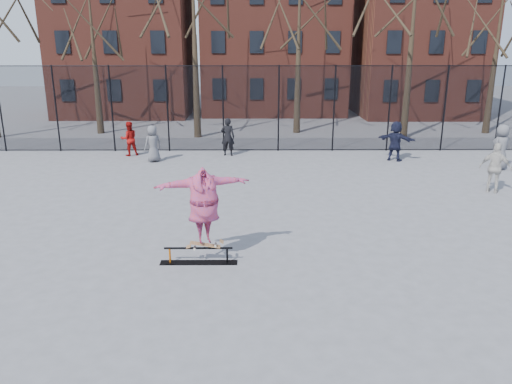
{
  "coord_description": "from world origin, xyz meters",
  "views": [
    {
      "loc": [
        -0.02,
        -10.46,
        4.98
      ],
      "look_at": [
        0.06,
        1.5,
        1.39
      ],
      "focal_mm": 35.0,
      "sensor_mm": 36.0,
      "label": 1
    }
  ],
  "objects_px": {
    "bystander_red": "(129,139)",
    "bystander_white": "(495,168)",
    "skate_rail": "(199,257)",
    "bystander_grey": "(153,144)",
    "bystander_navy": "(396,141)",
    "skater": "(204,207)",
    "bystander_extra": "(501,147)",
    "skateboard": "(205,245)",
    "bystander_black": "(228,137)"
  },
  "relations": [
    {
      "from": "bystander_white",
      "to": "bystander_extra",
      "type": "height_order",
      "value": "bystander_extra"
    },
    {
      "from": "bystander_grey",
      "to": "bystander_red",
      "type": "distance_m",
      "value": 1.8
    },
    {
      "from": "bystander_grey",
      "to": "bystander_red",
      "type": "height_order",
      "value": "bystander_grey"
    },
    {
      "from": "skateboard",
      "to": "skater",
      "type": "xyz_separation_m",
      "value": [
        0.0,
        0.0,
        0.94
      ]
    },
    {
      "from": "bystander_white",
      "to": "bystander_red",
      "type": "bearing_deg",
      "value": 9.59
    },
    {
      "from": "bystander_black",
      "to": "bystander_red",
      "type": "relative_size",
      "value": 1.11
    },
    {
      "from": "skater",
      "to": "bystander_navy",
      "type": "height_order",
      "value": "skater"
    },
    {
      "from": "bystander_white",
      "to": "skate_rail",
      "type": "bearing_deg",
      "value": 63.6
    },
    {
      "from": "bystander_grey",
      "to": "skater",
      "type": "bearing_deg",
      "value": 70.63
    },
    {
      "from": "bystander_grey",
      "to": "bystander_extra",
      "type": "bearing_deg",
      "value": 137.74
    },
    {
      "from": "bystander_black",
      "to": "bystander_grey",
      "type": "bearing_deg",
      "value": 29.21
    },
    {
      "from": "skateboard",
      "to": "bystander_black",
      "type": "distance_m",
      "value": 11.69
    },
    {
      "from": "skateboard",
      "to": "bystander_red",
      "type": "relative_size",
      "value": 0.49
    },
    {
      "from": "bystander_grey",
      "to": "bystander_navy",
      "type": "relative_size",
      "value": 0.91
    },
    {
      "from": "bystander_white",
      "to": "skater",
      "type": "bearing_deg",
      "value": 64.03
    },
    {
      "from": "skate_rail",
      "to": "bystander_extra",
      "type": "distance_m",
      "value": 14.46
    },
    {
      "from": "bystander_grey",
      "to": "bystander_extra",
      "type": "relative_size",
      "value": 0.86
    },
    {
      "from": "skater",
      "to": "bystander_navy",
      "type": "xyz_separation_m",
      "value": [
        7.33,
        10.58,
        -0.52
      ]
    },
    {
      "from": "skateboard",
      "to": "bystander_navy",
      "type": "height_order",
      "value": "bystander_navy"
    },
    {
      "from": "skater",
      "to": "bystander_grey",
      "type": "height_order",
      "value": "skater"
    },
    {
      "from": "skate_rail",
      "to": "bystander_grey",
      "type": "height_order",
      "value": "bystander_grey"
    },
    {
      "from": "skateboard",
      "to": "bystander_grey",
      "type": "bearing_deg",
      "value": 106.99
    },
    {
      "from": "skate_rail",
      "to": "skater",
      "type": "bearing_deg",
      "value": -0.0
    },
    {
      "from": "bystander_black",
      "to": "bystander_white",
      "type": "xyz_separation_m",
      "value": [
        9.43,
        -5.98,
        0.01
      ]
    },
    {
      "from": "bystander_extra",
      "to": "skateboard",
      "type": "bearing_deg",
      "value": 9.18
    },
    {
      "from": "skateboard",
      "to": "bystander_white",
      "type": "xyz_separation_m",
      "value": [
        9.41,
        5.7,
        0.42
      ]
    },
    {
      "from": "bystander_white",
      "to": "bystander_navy",
      "type": "bearing_deg",
      "value": -34.1
    },
    {
      "from": "skater",
      "to": "bystander_white",
      "type": "xyz_separation_m",
      "value": [
        9.41,
        5.7,
        -0.52
      ]
    },
    {
      "from": "bystander_black",
      "to": "bystander_red",
      "type": "bearing_deg",
      "value": 8.07
    },
    {
      "from": "skate_rail",
      "to": "bystander_grey",
      "type": "distance_m",
      "value": 10.9
    },
    {
      "from": "bystander_grey",
      "to": "bystander_white",
      "type": "distance_m",
      "value": 13.47
    },
    {
      "from": "bystander_black",
      "to": "bystander_extra",
      "type": "relative_size",
      "value": 0.93
    },
    {
      "from": "bystander_white",
      "to": "bystander_extra",
      "type": "distance_m",
      "value": 3.71
    },
    {
      "from": "skater",
      "to": "bystander_navy",
      "type": "bearing_deg",
      "value": 37.57
    },
    {
      "from": "bystander_grey",
      "to": "bystander_navy",
      "type": "xyz_separation_m",
      "value": [
        10.53,
        0.12,
        0.08
      ]
    },
    {
      "from": "bystander_navy",
      "to": "bystander_grey",
      "type": "bearing_deg",
      "value": 31.69
    },
    {
      "from": "skater",
      "to": "bystander_extra",
      "type": "bearing_deg",
      "value": 21.09
    },
    {
      "from": "skate_rail",
      "to": "bystander_red",
      "type": "bearing_deg",
      "value": 110.43
    },
    {
      "from": "bystander_grey",
      "to": "bystander_navy",
      "type": "height_order",
      "value": "bystander_navy"
    },
    {
      "from": "bystander_red",
      "to": "bystander_white",
      "type": "xyz_separation_m",
      "value": [
        13.92,
        -5.98,
        0.09
      ]
    },
    {
      "from": "skate_rail",
      "to": "skater",
      "type": "xyz_separation_m",
      "value": [
        0.16,
        -0.0,
        1.23
      ]
    },
    {
      "from": "bystander_black",
      "to": "bystander_red",
      "type": "distance_m",
      "value": 4.49
    },
    {
      "from": "bystander_navy",
      "to": "bystander_white",
      "type": "bearing_deg",
      "value": 144.06
    },
    {
      "from": "skate_rail",
      "to": "bystander_black",
      "type": "height_order",
      "value": "bystander_black"
    },
    {
      "from": "bystander_extra",
      "to": "bystander_red",
      "type": "bearing_deg",
      "value": -39.42
    },
    {
      "from": "skateboard",
      "to": "bystander_grey",
      "type": "height_order",
      "value": "bystander_grey"
    },
    {
      "from": "skate_rail",
      "to": "bystander_navy",
      "type": "relative_size",
      "value": 1.04
    },
    {
      "from": "bystander_white",
      "to": "skateboard",
      "type": "bearing_deg",
      "value": 64.03
    },
    {
      "from": "bystander_grey",
      "to": "bystander_extra",
      "type": "xyz_separation_m",
      "value": [
        14.35,
        -1.48,
        0.13
      ]
    },
    {
      "from": "skateboard",
      "to": "skater",
      "type": "height_order",
      "value": "skater"
    }
  ]
}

